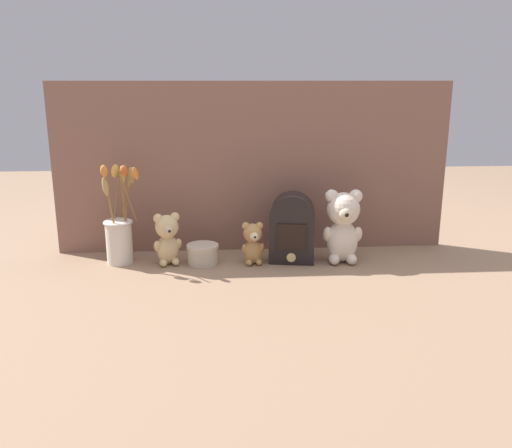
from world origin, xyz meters
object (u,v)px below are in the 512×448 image
object	(u,v)px
teddy_bear_large	(343,225)
teddy_bear_medium	(167,238)
vintage_radio	(292,227)
flower_vase	(119,232)
decorative_tin_tall	(203,254)
teddy_bear_small	(253,242)

from	to	relation	value
teddy_bear_large	teddy_bear_medium	distance (m)	0.59
teddy_bear_large	vintage_radio	distance (m)	0.17
flower_vase	decorative_tin_tall	xyz separation A→B (m)	(0.28, -0.03, -0.07)
decorative_tin_tall	teddy_bear_small	bearing A→B (deg)	-4.11
teddy_bear_small	decorative_tin_tall	bearing A→B (deg)	175.89
teddy_bear_large	teddy_bear_medium	world-z (taller)	teddy_bear_large
teddy_bear_small	flower_vase	distance (m)	0.45
teddy_bear_small	vintage_radio	size ratio (longest dim) A/B	0.61
teddy_bear_small	teddy_bear_large	bearing A→B (deg)	0.57
teddy_bear_large	vintage_radio	world-z (taller)	teddy_bear_large
vintage_radio	decorative_tin_tall	xyz separation A→B (m)	(-0.30, -0.01, -0.08)
teddy_bear_medium	teddy_bear_small	xyz separation A→B (m)	(0.29, -0.02, -0.02)
teddy_bear_large	teddy_bear_small	bearing A→B (deg)	-179.43
teddy_bear_large	teddy_bear_medium	xyz separation A→B (m)	(-0.59, 0.02, -0.04)
teddy_bear_small	decorative_tin_tall	xyz separation A→B (m)	(-0.17, 0.01, -0.04)
teddy_bear_large	flower_vase	bearing A→B (deg)	177.05
flower_vase	teddy_bear_small	bearing A→B (deg)	-5.34
vintage_radio	teddy_bear_large	bearing A→B (deg)	-6.60
teddy_bear_large	flower_vase	world-z (taller)	flower_vase
teddy_bear_medium	teddy_bear_small	size ratio (longest dim) A/B	1.22
vintage_radio	decorative_tin_tall	size ratio (longest dim) A/B	2.19
teddy_bear_medium	teddy_bear_large	bearing A→B (deg)	-1.50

